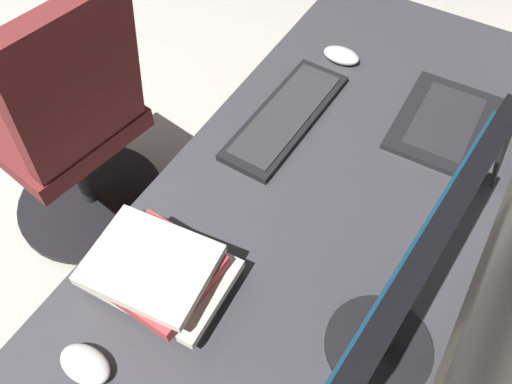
% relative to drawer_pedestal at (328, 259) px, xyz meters
% --- Properties ---
extents(desk, '(2.08, 0.71, 0.73)m').
position_rel_drawer_pedestal_xyz_m(desk, '(0.28, -0.03, 0.32)').
color(desk, '#38383D').
rests_on(desk, ground).
extents(drawer_pedestal, '(0.40, 0.51, 0.69)m').
position_rel_drawer_pedestal_xyz_m(drawer_pedestal, '(0.00, 0.00, 0.00)').
color(drawer_pedestal, '#38383D').
rests_on(drawer_pedestal, ground).
extents(monitor_primary, '(0.54, 0.20, 0.42)m').
position_rel_drawer_pedestal_xyz_m(monitor_primary, '(0.34, 0.22, 0.63)').
color(monitor_primary, black).
rests_on(monitor_primary, desk).
extents(laptop_left, '(0.31, 0.28, 0.23)m').
position_rel_drawer_pedestal_xyz_m(laptop_left, '(-0.29, 0.19, 0.44)').
color(laptop_left, black).
rests_on(laptop_left, desk).
extents(keyboard_main, '(0.42, 0.15, 0.02)m').
position_rel_drawer_pedestal_xyz_m(keyboard_main, '(-0.10, -0.21, 0.39)').
color(keyboard_main, black).
rests_on(keyboard_main, desk).
extents(mouse_main, '(0.06, 0.10, 0.03)m').
position_rel_drawer_pedestal_xyz_m(mouse_main, '(-0.38, -0.19, 0.40)').
color(mouse_main, silver).
rests_on(mouse_main, desk).
extents(mouse_spare, '(0.06, 0.10, 0.03)m').
position_rel_drawer_pedestal_xyz_m(mouse_spare, '(0.64, -0.22, 0.40)').
color(mouse_spare, silver).
rests_on(mouse_spare, desk).
extents(book_stack_near, '(0.23, 0.29, 0.10)m').
position_rel_drawer_pedestal_xyz_m(book_stack_near, '(0.44, -0.21, 0.43)').
color(book_stack_near, black).
rests_on(book_stack_near, desk).
extents(office_chair, '(0.56, 0.58, 0.97)m').
position_rel_drawer_pedestal_xyz_m(office_chair, '(0.07, -0.88, 0.11)').
color(office_chair, maroon).
rests_on(office_chair, ground).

